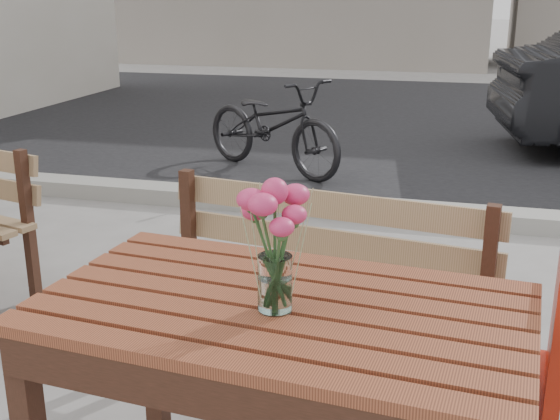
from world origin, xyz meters
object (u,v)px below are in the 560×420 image
bicycle (272,125)px  red_chair (513,365)px  main_vase (275,230)px  main_table (281,347)px

bicycle → red_chair: bearing=-125.4°
bicycle → main_vase: bearing=-134.6°
red_chair → bicycle: bearing=-148.2°
main_table → red_chair: bearing=33.9°
red_chair → main_vase: main_vase is taller
main_vase → bicycle: (-1.20, 4.33, -0.58)m
main_table → bicycle: size_ratio=0.83×
main_table → main_vase: (-0.00, -0.05, 0.34)m
red_chair → main_vase: size_ratio=2.53×
red_chair → main_vase: 0.88m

